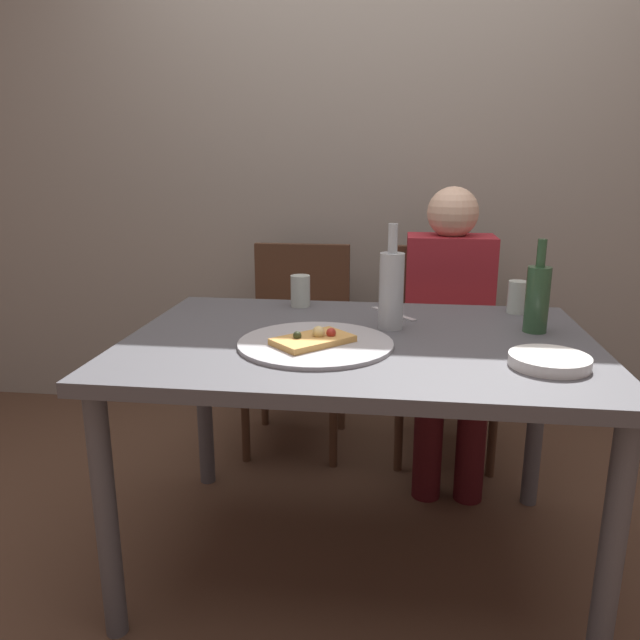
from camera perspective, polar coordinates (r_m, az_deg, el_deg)
name	(u,v)px	position (r m, az deg, el deg)	size (l,w,h in m)	color
ground_plane	(355,556)	(2.16, 3.33, -21.26)	(8.00, 8.00, 0.00)	#513828
back_wall	(379,154)	(3.02, 5.51, 15.26)	(6.00, 0.10, 2.60)	gray
dining_table	(359,364)	(1.85, 3.65, -4.10)	(1.39, 0.95, 0.76)	#4C4C51
pizza_tray	(316,344)	(1.74, -0.42, -2.23)	(0.45, 0.45, 0.01)	#ADADB2
pizza_slice_last	(314,339)	(1.72, -0.60, -1.80)	(0.25, 0.25, 0.05)	tan
wine_bottle	(537,297)	(1.97, 19.72, 2.03)	(0.07, 0.07, 0.29)	#2D5133
beer_bottle	(391,289)	(1.90, 6.71, 2.94)	(0.08, 0.08, 0.33)	#B2BCC1
tumbler_near	(300,291)	(2.20, -1.85, 2.75)	(0.07, 0.07, 0.11)	#B7C6BC
tumbler_far	(517,297)	(2.21, 18.02, 2.06)	(0.07, 0.07, 0.11)	#B7C6BC
plate_stack	(549,361)	(1.67, 20.72, -3.61)	(0.21, 0.21, 0.03)	white
table_knife	(393,314)	(2.10, 6.88, 0.58)	(0.22, 0.02, 0.01)	#B7B7BC
chair_left	(298,332)	(2.76, -2.03, -1.15)	(0.44, 0.44, 0.90)	#472D1E
chair_right	(445,337)	(2.74, 11.63, -1.61)	(0.44, 0.44, 0.90)	#472D1E
guest_in_sweater	(449,318)	(2.56, 12.01, 0.19)	(0.36, 0.56, 1.17)	maroon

